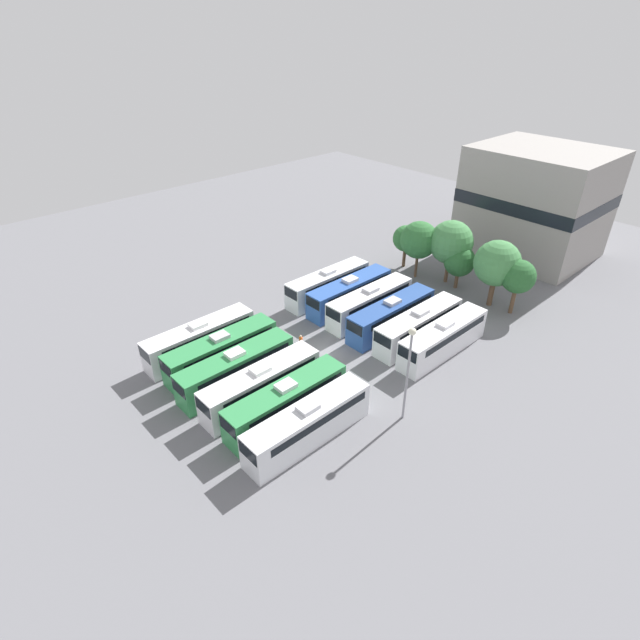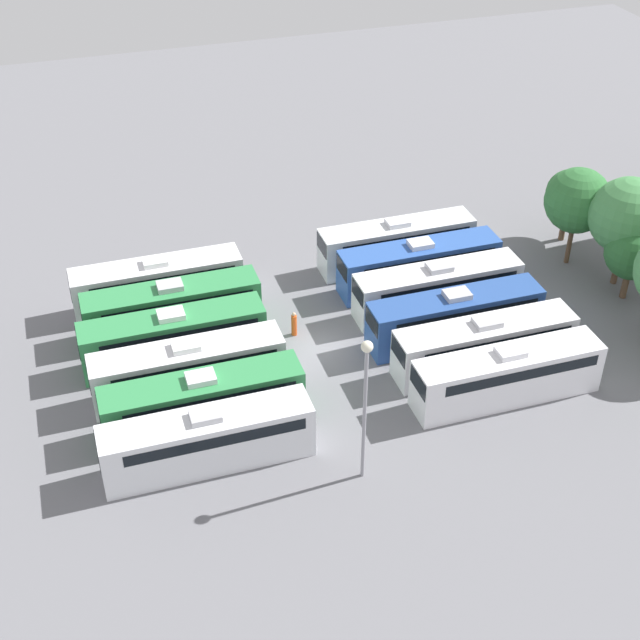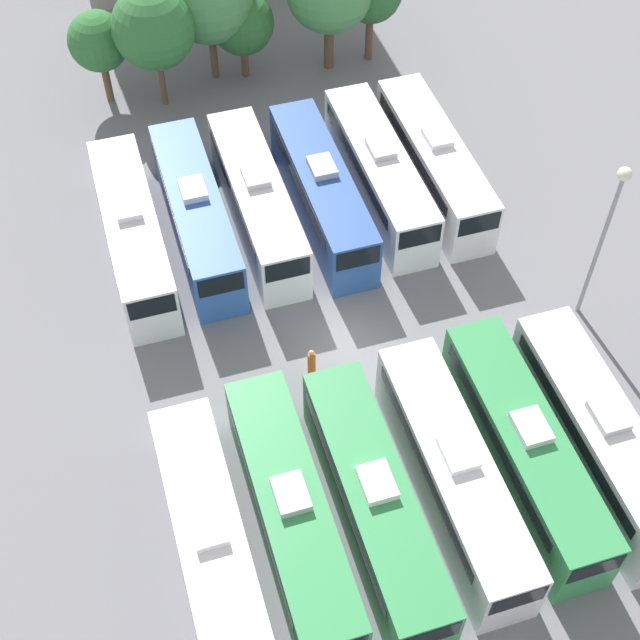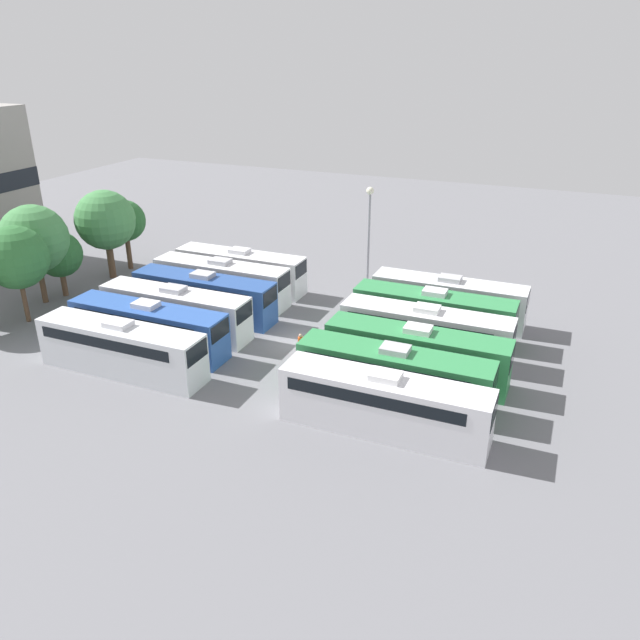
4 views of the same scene
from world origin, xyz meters
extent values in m
plane|color=slate|center=(0.00, 0.00, 0.00)|extent=(119.73, 119.73, 0.00)
cube|color=white|center=(-7.94, -8.75, 1.58)|extent=(2.41, 11.19, 3.17)
cube|color=black|center=(-7.94, -8.47, 2.47)|extent=(2.45, 9.51, 0.70)
cube|color=black|center=(-7.94, -14.34, 2.46)|extent=(2.12, 0.08, 1.11)
cube|color=white|center=(-7.94, -8.75, 3.34)|extent=(1.20, 1.60, 0.35)
cube|color=#338C4C|center=(-4.77, -8.33, 1.58)|extent=(2.41, 11.19, 3.17)
cube|color=black|center=(-4.77, -8.05, 2.47)|extent=(2.45, 9.51, 0.70)
cube|color=black|center=(-4.77, -13.92, 2.46)|extent=(2.12, 0.08, 1.11)
cube|color=#B2B2B7|center=(-4.77, -8.33, 3.34)|extent=(1.20, 1.60, 0.35)
cube|color=#338C4C|center=(-1.62, -8.82, 1.58)|extent=(2.41, 11.19, 3.17)
cube|color=black|center=(-1.62, -8.54, 2.47)|extent=(2.45, 9.51, 0.70)
cube|color=black|center=(-1.62, -14.40, 2.46)|extent=(2.12, 0.08, 1.11)
cube|color=white|center=(-1.62, -8.82, 3.34)|extent=(1.20, 1.60, 0.35)
cube|color=silver|center=(1.73, -8.55, 1.58)|extent=(2.41, 11.19, 3.17)
cube|color=black|center=(1.73, -8.27, 2.47)|extent=(2.45, 9.51, 0.70)
cube|color=black|center=(1.73, -14.13, 2.46)|extent=(2.12, 0.08, 1.11)
cube|color=white|center=(1.73, -8.55, 3.34)|extent=(1.20, 1.60, 0.35)
cube|color=#338C4C|center=(4.85, -8.32, 1.58)|extent=(2.41, 11.19, 3.17)
cube|color=black|center=(4.85, -8.04, 2.47)|extent=(2.45, 9.51, 0.70)
cube|color=black|center=(4.85, -13.91, 2.46)|extent=(2.12, 0.08, 1.11)
cube|color=silver|center=(4.85, -8.32, 3.34)|extent=(1.20, 1.60, 0.35)
cube|color=silver|center=(7.96, -8.71, 1.58)|extent=(2.41, 11.19, 3.17)
cube|color=black|center=(7.96, -8.43, 2.47)|extent=(2.45, 9.51, 0.70)
cube|color=black|center=(7.96, -14.30, 2.46)|extent=(2.12, 0.08, 1.11)
cube|color=#B2B2B7|center=(7.96, -8.71, 3.34)|extent=(1.20, 1.60, 0.35)
cube|color=silver|center=(-7.99, 8.33, 1.58)|extent=(2.41, 11.19, 3.17)
cube|color=black|center=(-7.99, 8.61, 2.47)|extent=(2.45, 9.51, 0.70)
cube|color=black|center=(-7.99, 2.74, 2.46)|extent=(2.12, 0.08, 1.11)
cube|color=silver|center=(-7.99, 8.33, 3.34)|extent=(1.20, 1.60, 0.35)
cube|color=#2D56A8|center=(-4.79, 8.70, 1.58)|extent=(2.41, 11.19, 3.17)
cube|color=black|center=(-4.79, 8.98, 2.47)|extent=(2.45, 9.51, 0.70)
cube|color=black|center=(-4.79, 3.12, 2.46)|extent=(2.12, 0.08, 1.11)
cube|color=silver|center=(-4.79, 8.70, 3.34)|extent=(1.20, 1.60, 0.35)
cube|color=silver|center=(-1.67, 8.71, 1.58)|extent=(2.41, 11.19, 3.17)
cube|color=black|center=(-1.67, 8.99, 2.47)|extent=(2.45, 9.51, 0.70)
cube|color=black|center=(-1.67, 3.12, 2.46)|extent=(2.12, 0.08, 1.11)
cube|color=#B2B2B7|center=(-1.67, 8.71, 3.34)|extent=(1.20, 1.60, 0.35)
cube|color=#284C93|center=(1.63, 8.43, 1.58)|extent=(2.41, 11.19, 3.17)
cube|color=black|center=(1.63, 8.71, 2.47)|extent=(2.45, 9.51, 0.70)
cube|color=black|center=(1.63, 2.85, 2.46)|extent=(2.12, 0.08, 1.11)
cube|color=#B2B2B7|center=(1.63, 8.43, 3.34)|extent=(1.20, 1.60, 0.35)
cube|color=white|center=(4.86, 8.88, 1.58)|extent=(2.41, 11.19, 3.17)
cube|color=black|center=(4.86, 9.16, 2.47)|extent=(2.45, 9.51, 0.70)
cube|color=black|center=(4.86, 3.30, 2.46)|extent=(2.12, 0.08, 1.11)
cube|color=#B2B2B7|center=(4.86, 8.88, 3.34)|extent=(1.20, 1.60, 0.35)
cube|color=white|center=(7.88, 8.84, 1.58)|extent=(2.41, 11.19, 3.17)
cube|color=black|center=(7.88, 9.12, 2.47)|extent=(2.45, 9.51, 0.70)
cube|color=black|center=(7.88, 3.26, 2.46)|extent=(2.12, 0.08, 1.11)
cube|color=silver|center=(7.88, 8.84, 3.34)|extent=(1.20, 1.60, 0.35)
cylinder|color=#CC4C19|center=(-1.82, -1.11, 0.73)|extent=(0.36, 0.36, 1.47)
sphere|color=tan|center=(-1.82, -1.11, 1.59)|extent=(0.24, 0.24, 0.24)
cylinder|color=gray|center=(11.33, -1.24, 4.16)|extent=(0.20, 0.20, 8.32)
sphere|color=#EAE5C6|center=(11.33, -1.24, 8.50)|extent=(0.60, 0.60, 0.60)
cylinder|color=brown|center=(-7.36, 21.51, 1.37)|extent=(0.43, 0.43, 2.73)
sphere|color=#2D6B33|center=(-7.36, 21.51, 3.92)|extent=(3.40, 3.40, 3.40)
cylinder|color=brown|center=(-4.34, 20.18, 1.70)|extent=(0.35, 0.35, 3.39)
sphere|color=#2D6B33|center=(-4.34, 20.18, 5.00)|extent=(4.60, 4.60, 4.60)
cylinder|color=brown|center=(-0.93, 21.90, 1.72)|extent=(0.44, 0.44, 3.43)
sphere|color=#428447|center=(-0.93, 21.90, 5.27)|extent=(5.26, 5.26, 5.26)
cylinder|color=brown|center=(0.84, 21.48, 1.13)|extent=(0.45, 0.45, 2.25)
sphere|color=#28602D|center=(0.84, 21.48, 3.55)|extent=(3.72, 3.72, 3.72)
cylinder|color=brown|center=(5.90, 20.80, 1.72)|extent=(0.60, 0.60, 3.44)
sphere|color=#428447|center=(5.90, 20.80, 5.23)|extent=(5.11, 5.11, 5.11)
cylinder|color=brown|center=(8.50, 20.93, 1.62)|extent=(0.45, 0.45, 3.23)
sphere|color=#28602D|center=(8.50, 20.93, 4.53)|extent=(3.70, 3.70, 3.70)
cube|color=gray|center=(0.97, 37.94, 7.05)|extent=(16.16, 13.86, 14.10)
cube|color=black|center=(0.97, 37.94, 7.76)|extent=(16.22, 13.92, 1.69)
camera|label=1|loc=(29.65, -27.23, 28.64)|focal=28.00mm
camera|label=2|loc=(42.66, -13.60, 33.87)|focal=50.00mm
camera|label=3|loc=(-8.36, -23.51, 32.45)|focal=50.00mm
camera|label=4|loc=(-35.27, -16.59, 18.94)|focal=35.00mm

